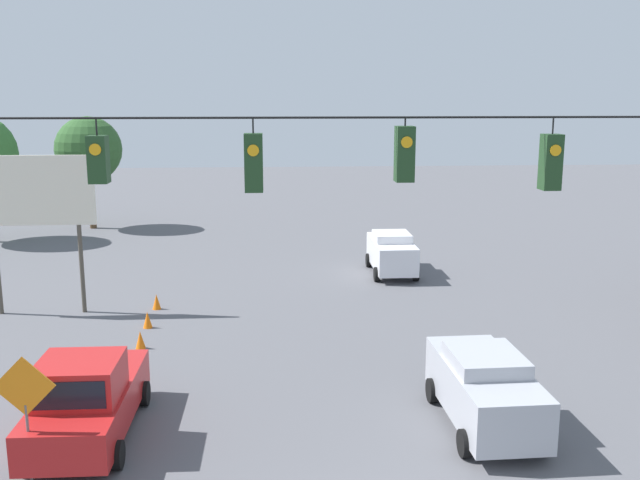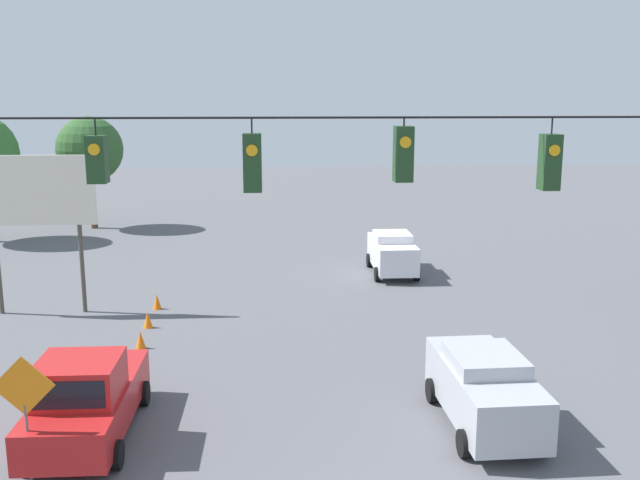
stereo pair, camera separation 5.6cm
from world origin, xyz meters
The scene contains 13 objects.
overhead_signal_span centered at (-0.10, -1.79, 5.43)m, with size 19.20×0.38×8.15m.
pickup_truck_red_parked_shoulder centered at (6.78, -5.27, 0.98)m, with size 2.23×5.03×2.12m.
sedan_white_oncoming_deep centered at (-3.04, -20.55, 0.99)m, with size 1.96×4.19×1.90m.
sedan_silver_crossing_near centered at (-2.77, -5.28, 0.99)m, with size 2.12×4.57×1.90m.
traffic_cone_nearest centered at (6.70, -4.92, 0.29)m, with size 0.32×0.32×0.59m, color orange.
traffic_cone_second centered at (6.84, -6.96, 0.29)m, with size 0.32×0.32×0.59m, color orange.
traffic_cone_third centered at (6.78, -9.09, 0.29)m, with size 0.32×0.32×0.59m, color orange.
traffic_cone_fourth centered at (6.64, -11.36, 0.29)m, with size 0.32×0.32×0.59m, color orange.
traffic_cone_fifth centered at (6.76, -13.45, 0.29)m, with size 0.32×0.32×0.59m, color orange.
traffic_cone_farthest centered at (6.79, -15.68, 0.29)m, with size 0.32×0.32×0.59m, color orange.
roadside_billboard centered at (10.97, -15.52, 4.28)m, with size 4.35×0.16×5.89m.
work_zone_sign centered at (7.44, -3.21, 1.99)m, with size 1.27×0.06×2.84m.
tree_horizon_left centered at (13.28, -32.97, 4.78)m, with size 3.94×3.94×6.77m.
Camera 1 is at (2.36, 10.74, 8.01)m, focal length 40.00 mm.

